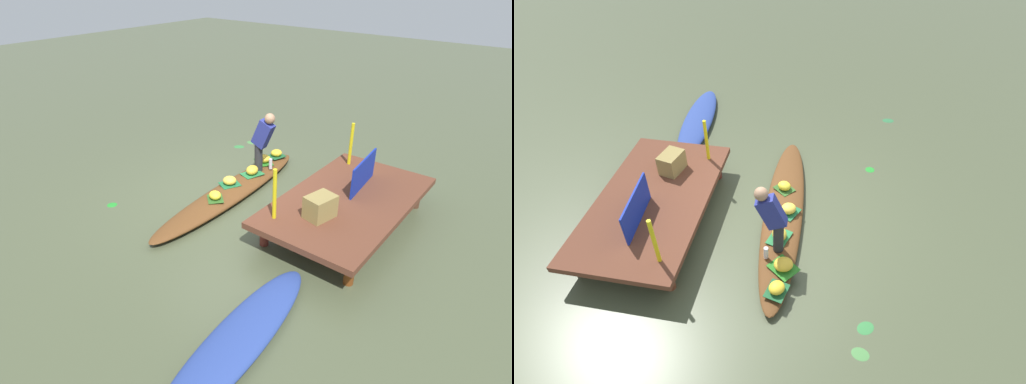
# 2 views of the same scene
# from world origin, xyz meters

# --- Properties ---
(canal_water) EXTENTS (40.00, 40.00, 0.00)m
(canal_water) POSITION_xyz_m (0.00, 0.00, 0.00)
(canal_water) COLOR #495137
(canal_water) RESTS_ON ground
(dock_platform) EXTENTS (3.20, 1.80, 0.50)m
(dock_platform) POSITION_xyz_m (-0.45, 2.12, 0.44)
(dock_platform) COLOR brown
(dock_platform) RESTS_ON ground
(vendor_boat) EXTENTS (4.08, 0.89, 0.19)m
(vendor_boat) POSITION_xyz_m (0.00, 0.00, 0.10)
(vendor_boat) COLOR brown
(vendor_boat) RESTS_ON ground
(moored_boat) EXTENTS (2.82, 0.87, 0.19)m
(moored_boat) POSITION_xyz_m (2.55, 2.34, 0.09)
(moored_boat) COLOR #29408D
(moored_boat) RESTS_ON ground
(leaf_mat_0) EXTENTS (0.48, 0.40, 0.01)m
(leaf_mat_0) POSITION_xyz_m (-0.66, -0.03, 0.20)
(leaf_mat_0) COLOR #28773E
(leaf_mat_0) RESTS_ON vendor_boat
(banana_bunch_0) EXTENTS (0.34, 0.30, 0.17)m
(banana_bunch_0) POSITION_xyz_m (-0.66, -0.03, 0.28)
(banana_bunch_0) COLOR yellow
(banana_bunch_0) RESTS_ON vendor_boat
(leaf_mat_1) EXTENTS (0.42, 0.43, 0.01)m
(leaf_mat_1) POSITION_xyz_m (0.51, 0.07, 0.20)
(leaf_mat_1) COLOR #2E5A21
(leaf_mat_1) RESTS_ON vendor_boat
(banana_bunch_1) EXTENTS (0.28, 0.30, 0.14)m
(banana_bunch_1) POSITION_xyz_m (0.51, 0.07, 0.27)
(banana_bunch_1) COLOR yellow
(banana_bunch_1) RESTS_ON vendor_boat
(leaf_mat_2) EXTENTS (0.39, 0.35, 0.01)m
(leaf_mat_2) POSITION_xyz_m (-1.64, -0.15, 0.20)
(leaf_mat_2) COLOR #1D582E
(leaf_mat_2) RESTS_ON vendor_boat
(banana_bunch_2) EXTENTS (0.32, 0.32, 0.15)m
(banana_bunch_2) POSITION_xyz_m (-1.64, -0.15, 0.27)
(banana_bunch_2) COLOR yellow
(banana_bunch_2) RESTS_ON vendor_boat
(leaf_mat_3) EXTENTS (0.45, 0.43, 0.01)m
(leaf_mat_3) POSITION_xyz_m (-0.06, -0.09, 0.20)
(leaf_mat_3) COLOR #1E6839
(leaf_mat_3) RESTS_ON vendor_boat
(banana_bunch_3) EXTENTS (0.32, 0.33, 0.16)m
(banana_bunch_3) POSITION_xyz_m (-0.06, -0.09, 0.27)
(banana_bunch_3) COLOR yellow
(banana_bunch_3) RESTS_ON vendor_boat
(leaf_mat_4) EXTENTS (0.50, 0.52, 0.01)m
(leaf_mat_4) POSITION_xyz_m (-1.23, -0.18, 0.20)
(leaf_mat_4) COLOR #287521
(leaf_mat_4) RESTS_ON vendor_boat
(banana_bunch_4) EXTENTS (0.33, 0.35, 0.16)m
(banana_bunch_4) POSITION_xyz_m (-1.23, -0.18, 0.28)
(banana_bunch_4) COLOR gold
(banana_bunch_4) RESTS_ON vendor_boat
(vendor_person) EXTENTS (0.21, 0.48, 1.22)m
(vendor_person) POSITION_xyz_m (-0.89, 0.05, 0.88)
(vendor_person) COLOR #28282D
(vendor_person) RESTS_ON vendor_boat
(water_bottle) EXTENTS (0.07, 0.07, 0.21)m
(water_bottle) POSITION_xyz_m (-1.08, 0.10, 0.30)
(water_bottle) COLOR silver
(water_bottle) RESTS_ON vendor_boat
(market_banner) EXTENTS (1.04, 0.13, 0.53)m
(market_banner) POSITION_xyz_m (-0.95, 2.12, 0.76)
(market_banner) COLOR #14299A
(market_banner) RESTS_ON dock_platform
(railing_post_west) EXTENTS (0.06, 0.06, 0.80)m
(railing_post_west) POSITION_xyz_m (-1.65, 1.52, 0.90)
(railing_post_west) COLOR yellow
(railing_post_west) RESTS_ON dock_platform
(railing_post_east) EXTENTS (0.06, 0.06, 0.80)m
(railing_post_east) POSITION_xyz_m (0.75, 1.52, 0.90)
(railing_post_east) COLOR yellow
(railing_post_east) RESTS_ON dock_platform
(produce_crate) EXTENTS (0.50, 0.41, 0.35)m
(produce_crate) POSITION_xyz_m (0.32, 2.04, 0.67)
(produce_crate) COLOR olive
(produce_crate) RESTS_ON dock_platform
(drifting_plant_0) EXTENTS (0.24, 0.24, 0.01)m
(drifting_plant_0) POSITION_xyz_m (1.58, -1.48, 0.00)
(drifting_plant_0) COLOR #238B2A
(drifting_plant_0) RESTS_ON ground
(drifting_plant_1) EXTENTS (0.30, 0.31, 0.01)m
(drifting_plant_1) POSITION_xyz_m (-1.89, -1.41, 0.00)
(drifting_plant_1) COLOR #337B3C
(drifting_plant_1) RESTS_ON ground
(drifting_plant_3) EXTENTS (0.22, 0.26, 0.01)m
(drifting_plant_3) POSITION_xyz_m (-2.27, -1.35, 0.00)
(drifting_plant_3) COLOR #478241
(drifting_plant_3) RESTS_ON ground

